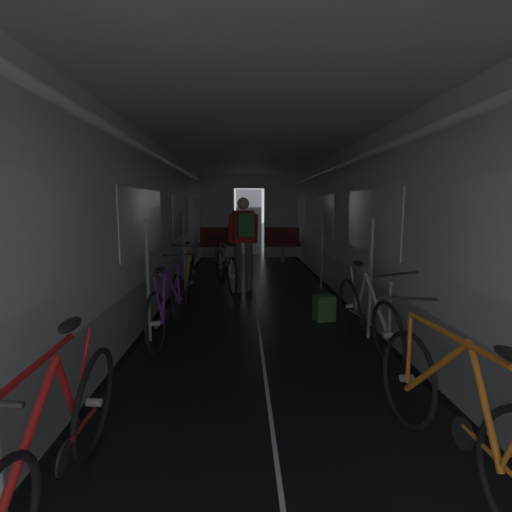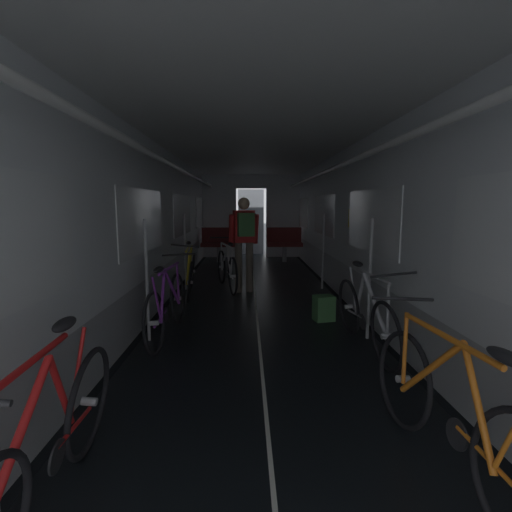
{
  "view_description": "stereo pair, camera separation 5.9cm",
  "coord_description": "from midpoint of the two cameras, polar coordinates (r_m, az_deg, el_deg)",
  "views": [
    {
      "loc": [
        -0.2,
        -2.0,
        1.55
      ],
      "look_at": [
        0.0,
        3.49,
        0.79
      ],
      "focal_mm": 25.78,
      "sensor_mm": 36.0,
      "label": 1
    },
    {
      "loc": [
        -0.14,
        -2.0,
        1.55
      ],
      "look_at": [
        0.0,
        3.49,
        0.79
      ],
      "focal_mm": 25.78,
      "sensor_mm": 36.0,
      "label": 2
    }
  ],
  "objects": [
    {
      "name": "ground_plane",
      "position": [
        2.53,
        3.1,
        -29.75
      ],
      "size": [
        60.0,
        60.0,
        0.0
      ],
      "primitive_type": "plane",
      "color": "black"
    },
    {
      "name": "train_car_shell",
      "position": [
        5.61,
        0.28,
        9.4
      ],
      "size": [
        3.14,
        12.34,
        2.57
      ],
      "color": "black",
      "rests_on": "ground"
    },
    {
      "name": "bench_seat_far_left",
      "position": [
        10.15,
        -5.6,
        2.28
      ],
      "size": [
        0.98,
        0.51,
        0.95
      ],
      "color": "gray",
      "rests_on": "ground"
    },
    {
      "name": "bench_seat_far_right",
      "position": [
        10.18,
        4.56,
        2.3
      ],
      "size": [
        0.98,
        0.51,
        0.95
      ],
      "color": "gray",
      "rests_on": "ground"
    },
    {
      "name": "bicycle_silver",
      "position": [
        4.16,
        16.97,
        -8.72
      ],
      "size": [
        0.44,
        1.69,
        0.95
      ],
      "color": "black",
      "rests_on": "ground"
    },
    {
      "name": "bicycle_purple",
      "position": [
        4.46,
        -13.23,
        -7.49
      ],
      "size": [
        0.44,
        1.69,
        0.94
      ],
      "color": "black",
      "rests_on": "ground"
    },
    {
      "name": "bicycle_red",
      "position": [
        2.24,
        -28.8,
        -24.49
      ],
      "size": [
        0.44,
        1.69,
        0.95
      ],
      "color": "black",
      "rests_on": "ground"
    },
    {
      "name": "bicycle_yellow",
      "position": [
        6.46,
        -9.78,
        -2.66
      ],
      "size": [
        0.44,
        1.69,
        0.95
      ],
      "color": "black",
      "rests_on": "ground"
    },
    {
      "name": "bicycle_orange",
      "position": [
        2.52,
        28.63,
        -20.66
      ],
      "size": [
        0.44,
        1.69,
        0.95
      ],
      "color": "black",
      "rests_on": "ground"
    },
    {
      "name": "person_cyclist_aisle",
      "position": [
        6.48,
        -1.58,
        3.14
      ],
      "size": [
        0.56,
        0.44,
        1.69
      ],
      "color": "brown",
      "rests_on": "ground"
    },
    {
      "name": "bicycle_white_in_aisle",
      "position": [
        6.83,
        -4.3,
        -1.97
      ],
      "size": [
        0.59,
        1.64,
        0.93
      ],
      "color": "black",
      "rests_on": "ground"
    },
    {
      "name": "backpack_on_floor",
      "position": [
        5.1,
        10.8,
        -7.94
      ],
      "size": [
        0.3,
        0.25,
        0.34
      ],
      "primitive_type": "cube",
      "rotation": [
        0.0,
        0.0,
        0.22
      ],
      "color": "#3D703D",
      "rests_on": "ground"
    }
  ]
}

